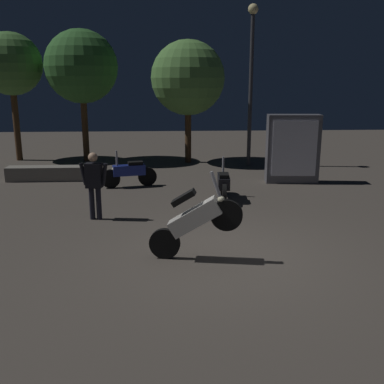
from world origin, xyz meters
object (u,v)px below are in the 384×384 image
Objects in this scene: motorcycle_white_foreground at (195,220)px; motorcycle_black_parked_right at (223,184)px; kiosk_billboard at (293,149)px; streetlamp_near at (251,68)px; motorcycle_blue_parked_left at (129,172)px; person_rider_beside at (94,180)px.

motorcycle_black_parked_right is (1.01, 4.01, -0.31)m from motorcycle_white_foreground.
kiosk_billboard is at bearing 71.17° from motorcycle_white_foreground.
motorcycle_white_foreground is at bearing -106.11° from streetlamp_near.
streetlamp_near is 2.69× the size of kiosk_billboard.
motorcycle_blue_parked_left is at bearing 62.90° from motorcycle_black_parked_right.
motorcycle_blue_parked_left is 3.22m from person_rider_beside.
person_rider_beside is at bearing 67.81° from motorcycle_blue_parked_left.
kiosk_billboard reaches higher than motorcycle_white_foreground.
motorcycle_blue_parked_left is at bearing 7.88° from kiosk_billboard.
motorcycle_white_foreground is at bearing 93.17° from motorcycle_blue_parked_left.
motorcycle_black_parked_right is at bearing 86.62° from motorcycle_white_foreground.
motorcycle_black_parked_right is 5.87m from streetlamp_near.
motorcycle_white_foreground is 9.54m from streetlamp_near.
streetlamp_near is at bearing -155.85° from motorcycle_blue_parked_left.
motorcycle_blue_parked_left is 5.06m from kiosk_billboard.
motorcycle_white_foreground is 6.87m from kiosk_billboard.
streetlamp_near is (4.15, 3.13, 3.09)m from motorcycle_blue_parked_left.
streetlamp_near reaches higher than person_rider_beside.
kiosk_billboard is at bearing 171.02° from motorcycle_blue_parked_left.
motorcycle_blue_parked_left is 0.99× the size of motorcycle_black_parked_right.
motorcycle_blue_parked_left is 3.09m from motorcycle_black_parked_right.
person_rider_beside is 0.74× the size of kiosk_billboard.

